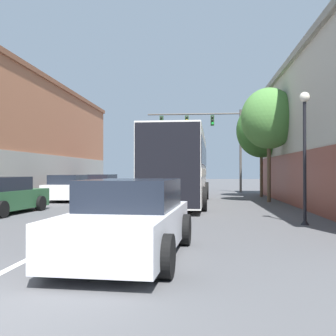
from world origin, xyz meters
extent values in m
cube|color=silver|center=(0.00, 15.34, 0.00)|extent=(0.14, 42.68, 0.01)
cube|color=#9E998E|center=(-6.55, 19.56, 1.33)|extent=(0.24, 28.45, 2.67)
cube|color=brown|center=(7.55, 14.45, 1.24)|extent=(0.24, 20.54, 2.48)
cube|color=silver|center=(2.10, 15.49, 1.83)|extent=(2.70, 10.96, 3.22)
cube|color=black|center=(2.10, 15.49, 2.41)|extent=(2.74, 10.74, 1.03)
cube|color=beige|center=(2.10, 15.49, 1.58)|extent=(2.73, 10.85, 0.32)
cube|color=black|center=(1.95, 10.06, 1.83)|extent=(2.36, 0.12, 3.09)
cylinder|color=black|center=(0.95, 18.90, 0.50)|extent=(0.33, 1.01, 1.00)
cylinder|color=black|center=(3.42, 18.83, 0.50)|extent=(0.33, 1.01, 1.00)
cylinder|color=black|center=(0.77, 12.14, 0.50)|extent=(0.33, 1.01, 1.00)
cylinder|color=black|center=(3.24, 12.08, 0.50)|extent=(0.33, 1.01, 1.00)
cube|color=silver|center=(1.81, 3.41, 0.54)|extent=(2.04, 4.51, 0.71)
cube|color=black|center=(1.83, 3.67, 1.18)|extent=(1.77, 2.39, 0.56)
cylinder|color=black|center=(0.98, 4.83, 0.34)|extent=(0.26, 0.69, 0.68)
cylinder|color=black|center=(2.81, 4.71, 0.34)|extent=(0.26, 0.69, 0.68)
cylinder|color=black|center=(0.81, 2.10, 0.34)|extent=(0.26, 0.69, 0.68)
cylinder|color=black|center=(2.64, 1.98, 0.34)|extent=(0.26, 0.69, 0.68)
cube|color=#285633|center=(-4.48, 10.52, 0.53)|extent=(2.17, 4.45, 0.72)
cylinder|color=black|center=(-5.26, 11.93, 0.30)|extent=(0.28, 0.62, 0.60)
cylinder|color=black|center=(-3.44, 11.75, 0.30)|extent=(0.28, 0.62, 0.60)
cylinder|color=black|center=(-3.70, 9.10, 0.30)|extent=(0.28, 0.62, 0.60)
cube|color=red|center=(-4.23, 25.31, 0.49)|extent=(2.13, 4.45, 0.63)
cube|color=black|center=(-4.25, 25.10, 1.09)|extent=(1.77, 2.39, 0.58)
cylinder|color=black|center=(-4.95, 26.73, 0.31)|extent=(0.29, 0.65, 0.63)
cylinder|color=black|center=(-3.22, 26.54, 0.31)|extent=(0.29, 0.65, 0.63)
cylinder|color=black|center=(-5.24, 24.08, 0.31)|extent=(0.29, 0.65, 0.63)
cylinder|color=black|center=(-3.50, 23.89, 0.31)|extent=(0.29, 0.65, 0.63)
cube|color=silver|center=(-4.11, 17.23, 0.54)|extent=(1.70, 4.12, 0.75)
cube|color=black|center=(-4.11, 17.03, 1.17)|extent=(1.56, 2.14, 0.51)
cylinder|color=black|center=(-4.98, 18.51, 0.31)|extent=(0.22, 0.62, 0.62)
cylinder|color=black|center=(-3.23, 18.51, 0.31)|extent=(0.22, 0.62, 0.62)
cylinder|color=black|center=(-4.99, 15.96, 0.31)|extent=(0.22, 0.62, 0.62)
cylinder|color=black|center=(-3.24, 15.96, 0.31)|extent=(0.22, 0.62, 0.62)
cylinder|color=#514C47|center=(6.16, 26.68, 3.19)|extent=(0.18, 0.18, 6.38)
cylinder|color=#514C47|center=(2.56, 26.68, 6.08)|extent=(7.21, 0.12, 0.12)
cube|color=#234723|center=(4.00, 26.68, 5.56)|extent=(0.28, 0.24, 0.80)
sphere|color=black|center=(4.00, 26.52, 5.81)|extent=(0.18, 0.18, 0.18)
sphere|color=black|center=(4.00, 26.52, 5.56)|extent=(0.18, 0.18, 0.18)
sphere|color=green|center=(4.00, 26.52, 5.31)|extent=(0.18, 0.18, 0.18)
cube|color=#234723|center=(2.02, 26.68, 5.56)|extent=(0.28, 0.24, 0.80)
sphere|color=black|center=(2.02, 26.52, 5.81)|extent=(0.18, 0.18, 0.18)
sphere|color=orange|center=(2.02, 26.52, 5.56)|extent=(0.18, 0.18, 0.18)
sphere|color=black|center=(2.02, 26.52, 5.31)|extent=(0.18, 0.18, 0.18)
cube|color=#234723|center=(0.04, 26.68, 5.56)|extent=(0.28, 0.24, 0.80)
sphere|color=black|center=(0.04, 26.52, 5.81)|extent=(0.18, 0.18, 0.18)
sphere|color=black|center=(0.04, 26.52, 5.56)|extent=(0.18, 0.18, 0.18)
sphere|color=green|center=(0.04, 26.52, 5.31)|extent=(0.18, 0.18, 0.18)
cone|color=black|center=(6.29, 8.29, 0.10)|extent=(0.26, 0.26, 0.20)
cylinder|color=black|center=(6.29, 8.29, 1.88)|extent=(0.10, 0.10, 3.76)
sphere|color=#EFE5CC|center=(6.29, 8.29, 3.87)|extent=(0.31, 0.31, 0.31)
cylinder|color=brown|center=(6.70, 17.07, 1.58)|extent=(0.20, 0.20, 3.16)
ellipsoid|color=#4C843D|center=(6.70, 17.07, 4.40)|extent=(2.92, 2.63, 3.21)
cylinder|color=brown|center=(6.94, 21.32, 1.44)|extent=(0.19, 0.19, 2.88)
ellipsoid|color=#38702D|center=(6.94, 21.32, 4.22)|extent=(3.14, 2.82, 3.45)
camera|label=1|loc=(3.18, -3.90, 1.62)|focal=42.00mm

